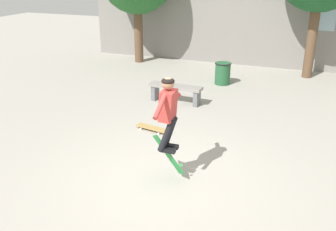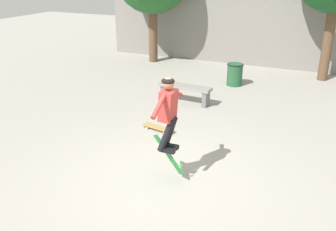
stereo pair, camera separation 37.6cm
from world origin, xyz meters
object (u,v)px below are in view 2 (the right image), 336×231
object	(u,v)px
park_bench	(185,90)
trash_bin	(235,74)
skateboard_flipping	(169,155)
skateboard_resting	(158,128)
skater	(168,108)

from	to	relation	value
park_bench	trash_bin	xyz separation A→B (m)	(0.82, 2.21, 0.01)
skateboard_flipping	skateboard_resting	size ratio (longest dim) A/B	0.94
trash_bin	skateboard_resting	xyz separation A→B (m)	(-0.67, -4.24, -0.31)
skater	skateboard_resting	bearing A→B (deg)	119.72
skater	trash_bin	bearing A→B (deg)	92.96
skateboard_flipping	park_bench	bearing A→B (deg)	104.79
skateboard_flipping	skateboard_resting	bearing A→B (deg)	117.93
trash_bin	park_bench	bearing A→B (deg)	-110.46
park_bench	skateboard_resting	world-z (taller)	park_bench
park_bench	skateboard_flipping	size ratio (longest dim) A/B	1.94
skateboard_flipping	skateboard_resting	xyz separation A→B (m)	(-1.11, 1.83, -0.41)
skateboard_resting	park_bench	bearing A→B (deg)	-74.51
park_bench	trash_bin	world-z (taller)	trash_bin
skater	skateboard_resting	world-z (taller)	skater
skateboard_flipping	skateboard_resting	world-z (taller)	skateboard_flipping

